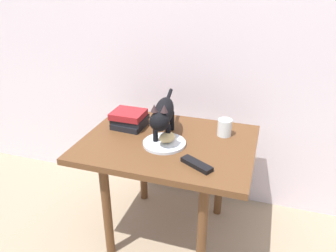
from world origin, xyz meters
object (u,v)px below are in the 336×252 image
(side_table, at_px, (168,154))
(book_stack, at_px, (129,119))
(tv_remote, at_px, (197,164))
(cat, at_px, (163,114))
(plate, at_px, (164,143))
(candle_jar, at_px, (224,128))
(bread_roll, at_px, (167,137))

(side_table, bearing_deg, book_stack, 159.19)
(book_stack, relative_size, tv_remote, 1.16)
(cat, bearing_deg, tv_remote, -42.71)
(plate, bearing_deg, side_table, 82.53)
(side_table, relative_size, cat, 1.75)
(cat, relative_size, book_stack, 2.73)
(cat, distance_m, tv_remote, 0.32)
(candle_jar, xyz_separation_m, tv_remote, (-0.06, -0.33, -0.03))
(bread_roll, bearing_deg, candle_jar, 37.20)
(plate, relative_size, bread_roll, 2.54)
(side_table, relative_size, bread_roll, 10.35)
(plate, bearing_deg, cat, 112.80)
(side_table, bearing_deg, bread_roll, -77.29)
(side_table, xyz_separation_m, bread_roll, (0.01, -0.04, 0.11))
(candle_jar, height_order, tv_remote, candle_jar)
(plate, bearing_deg, candle_jar, 36.02)
(cat, distance_m, candle_jar, 0.32)
(book_stack, bearing_deg, bread_roll, -27.33)
(side_table, height_order, book_stack, book_stack)
(tv_remote, bearing_deg, side_table, 165.20)
(bread_roll, relative_size, candle_jar, 0.94)
(side_table, xyz_separation_m, cat, (-0.03, 0.02, 0.21))
(book_stack, bearing_deg, cat, -19.47)
(cat, bearing_deg, bread_roll, -55.36)
(side_table, relative_size, candle_jar, 9.74)
(side_table, bearing_deg, cat, 150.05)
(cat, xyz_separation_m, book_stack, (-0.21, 0.08, -0.09))
(plate, xyz_separation_m, cat, (-0.02, 0.06, 0.13))
(side_table, distance_m, book_stack, 0.29)
(side_table, distance_m, plate, 0.09)
(plate, relative_size, tv_remote, 1.36)
(plate, distance_m, candle_jar, 0.32)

